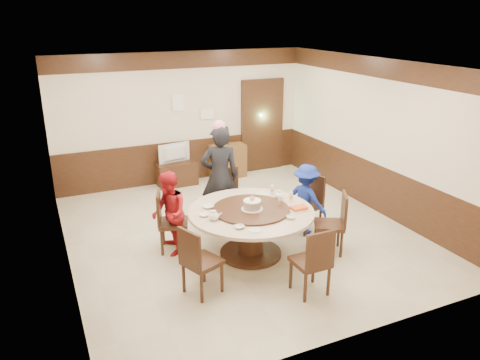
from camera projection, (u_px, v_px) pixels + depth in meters
name	position (u px, v px, depth m)	size (l,w,h in m)	color
room	(240.00, 173.00, 7.62)	(6.00, 6.04, 2.84)	beige
banquet_table	(251.00, 223.00, 7.07)	(1.89, 1.89, 0.78)	#351D10
chair_0	(306.00, 213.00, 8.00)	(0.53, 0.53, 0.97)	#351D10
chair_1	(229.00, 206.00, 8.29)	(0.51, 0.52, 0.97)	#351D10
chair_2	(172.00, 232.00, 7.32)	(0.57, 0.56, 0.97)	#351D10
chair_3	(201.00, 272.00, 6.17)	(0.58, 0.57, 0.97)	#351D10
chair_4	(311.00, 272.00, 6.17)	(0.45, 0.46, 0.97)	#351D10
chair_5	(330.00, 234.00, 7.26)	(0.60, 0.60, 0.97)	#351D10
person_standing	(220.00, 177.00, 7.98)	(0.65, 0.43, 1.79)	black
person_red	(169.00, 213.00, 7.12)	(0.64, 0.50, 1.31)	#B2171E
person_blue	(306.00, 199.00, 7.80)	(0.78, 0.45, 1.20)	navy
birthday_cake	(252.00, 205.00, 6.93)	(0.32, 0.32, 0.21)	white
teapot_left	(214.00, 216.00, 6.64)	(0.17, 0.15, 0.13)	white
teapot_right	(279.00, 195.00, 7.40)	(0.17, 0.15, 0.13)	white
bowl_0	(208.00, 207.00, 7.07)	(0.16, 0.16, 0.04)	white
bowl_1	(291.00, 217.00, 6.70)	(0.13, 0.13, 0.04)	white
bowl_2	(239.00, 227.00, 6.41)	(0.14, 0.14, 0.03)	white
bowl_3	(295.00, 206.00, 7.10)	(0.13, 0.13, 0.04)	white
bowl_4	(204.00, 215.00, 6.78)	(0.14, 0.14, 0.03)	white
saucer_near	(255.00, 230.00, 6.34)	(0.18, 0.18, 0.01)	white
saucer_far	(263.00, 194.00, 7.60)	(0.18, 0.18, 0.01)	white
shrimp_platter	(299.00, 209.00, 6.98)	(0.30, 0.20, 0.06)	white
bottle_0	(280.00, 201.00, 7.13)	(0.06, 0.06, 0.16)	silver
bottle_1	(291.00, 197.00, 7.29)	(0.06, 0.06, 0.16)	silver
bottle_2	(272.00, 190.00, 7.58)	(0.06, 0.06, 0.16)	silver
tv_stand	(177.00, 174.00, 10.14)	(0.85, 0.45, 0.50)	#351D10
television	(176.00, 153.00, 9.99)	(0.72, 0.09, 0.42)	gray
side_cabinet	(227.00, 161.00, 10.60)	(0.80, 0.40, 0.75)	brown
thermos	(226.00, 137.00, 10.39)	(0.15, 0.15, 0.38)	silver
notice_left	(178.00, 103.00, 9.88)	(0.25, 0.00, 0.35)	white
notice_right	(207.00, 114.00, 10.23)	(0.30, 0.00, 0.22)	white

